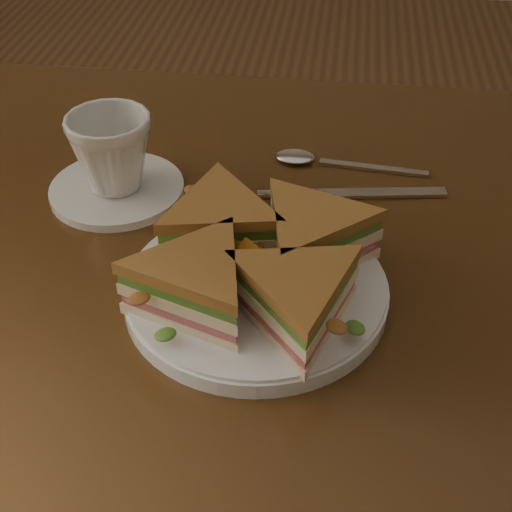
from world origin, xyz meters
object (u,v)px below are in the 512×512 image
object	(u,v)px
sandwich_wedges	(256,260)
saucer	(117,189)
plate	(256,291)
coffee_cup	(112,153)
knife	(345,194)
table	(254,315)
spoon	(314,160)

from	to	relation	value
sandwich_wedges	saucer	bearing A→B (deg)	139.28
plate	coffee_cup	distance (m)	0.24
knife	table	bearing A→B (deg)	-139.97
knife	coffee_cup	distance (m)	0.26
knife	saucer	xyz separation A→B (m)	(-0.26, -0.03, 0.00)
spoon	coffee_cup	distance (m)	0.24
sandwich_wedges	spoon	world-z (taller)	sandwich_wedges
table	sandwich_wedges	size ratio (longest dim) A/B	4.16
plate	coffee_cup	size ratio (longest dim) A/B	2.66
spoon	knife	distance (m)	0.08
sandwich_wedges	coffee_cup	distance (m)	0.24
table	plate	xyz separation A→B (m)	(0.01, -0.08, 0.11)
table	coffee_cup	world-z (taller)	coffee_cup
plate	knife	distance (m)	0.20
plate	saucer	world-z (taller)	plate
sandwich_wedges	knife	size ratio (longest dim) A/B	1.35
table	knife	size ratio (longest dim) A/B	5.60
saucer	knife	bearing A→B (deg)	6.14
sandwich_wedges	coffee_cup	xyz separation A→B (m)	(-0.18, 0.15, 0.01)
table	saucer	xyz separation A→B (m)	(-0.17, 0.08, 0.10)
plate	spoon	bearing A→B (deg)	81.16
coffee_cup	saucer	bearing A→B (deg)	65.40
plate	sandwich_wedges	bearing A→B (deg)	82.87
spoon	sandwich_wedges	bearing A→B (deg)	-93.26
spoon	saucer	xyz separation A→B (m)	(-0.22, -0.09, 0.00)
saucer	coffee_cup	size ratio (longest dim) A/B	1.63
plate	coffee_cup	bearing A→B (deg)	139.28
plate	knife	world-z (taller)	plate
sandwich_wedges	coffee_cup	bearing A→B (deg)	139.28
coffee_cup	spoon	bearing A→B (deg)	-1.29
plate	spoon	distance (m)	0.25
coffee_cup	plate	bearing A→B (deg)	-65.32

